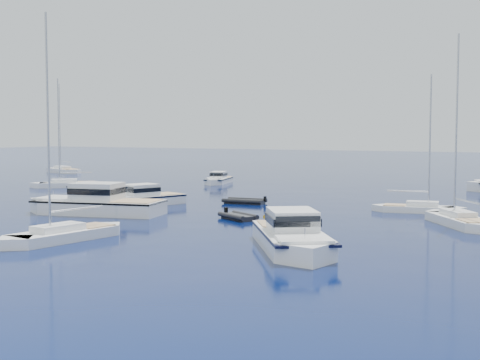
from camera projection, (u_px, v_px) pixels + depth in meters
name	position (u px, v px, depth m)	size (l,w,h in m)	color
ground	(24.00, 247.00, 37.15)	(400.00, 400.00, 0.00)	#08194F
motor_cruiser_right	(293.00, 250.00, 36.18)	(3.36, 10.97, 2.88)	white
motor_cruiser_left	(139.00, 206.00, 58.15)	(2.88, 9.41, 2.47)	white
motor_cruiser_centre	(95.00, 214.00, 52.18)	(3.77, 12.33, 3.24)	silver
motor_cruiser_horizon	(218.00, 183.00, 83.52)	(2.31, 7.56, 1.98)	white
sailboat_fore	(64.00, 240.00, 39.41)	(2.49, 9.57, 14.07)	white
sailboat_mid_r	(460.00, 225.00, 45.75)	(2.49, 9.56, 14.05)	white
sailboat_mid_l	(68.00, 187.00, 77.71)	(2.38, 9.14, 13.43)	white
sailboat_centre	(418.00, 212.00, 53.30)	(2.06, 7.94, 11.68)	white
sailboat_far_l	(64.00, 173.00, 106.00)	(2.66, 10.22, 15.03)	white
tender_yellow	(278.00, 218.00, 49.64)	(1.96, 3.55, 0.95)	orange
tender_grey_near	(238.00, 219.00, 48.97)	(1.94, 3.52, 0.95)	black
tender_grey_far	(244.00, 203.00, 59.94)	(2.19, 4.06, 0.95)	black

